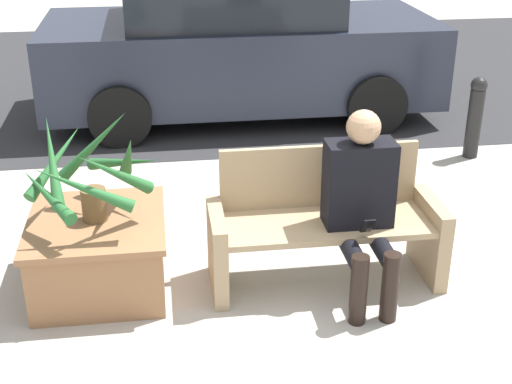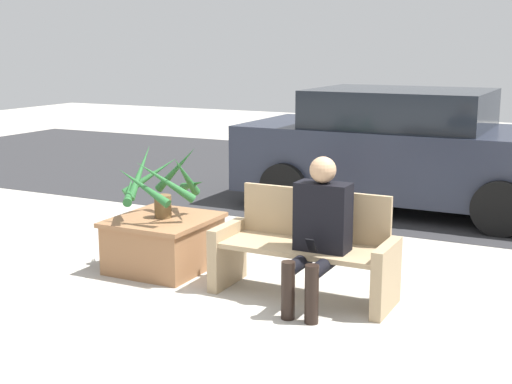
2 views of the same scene
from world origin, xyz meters
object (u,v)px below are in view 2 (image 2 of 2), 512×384
(person_seated, at_px, (319,227))
(bench, at_px, (305,250))
(parked_car, at_px, (405,150))
(potted_plant, at_px, (161,183))
(planter_box, at_px, (164,241))

(person_seated, bearing_deg, bench, 135.17)
(bench, bearing_deg, parked_car, 92.26)
(bench, xyz_separation_m, potted_plant, (-1.44, 0.08, 0.41))
(planter_box, height_order, potted_plant, potted_plant)
(bench, relative_size, person_seated, 1.25)
(person_seated, relative_size, planter_box, 1.29)
(person_seated, bearing_deg, planter_box, 170.60)
(bench, relative_size, potted_plant, 1.68)
(person_seated, distance_m, planter_box, 1.68)
(planter_box, relative_size, potted_plant, 1.04)
(bench, height_order, parked_car, parked_car)
(parked_car, bearing_deg, potted_plant, -110.70)
(potted_plant, bearing_deg, person_seated, -9.19)
(planter_box, xyz_separation_m, parked_car, (1.29, 3.45, 0.47))
(person_seated, distance_m, potted_plant, 1.65)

